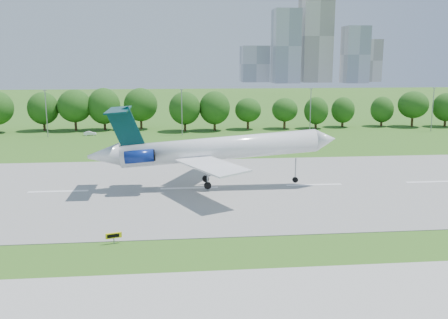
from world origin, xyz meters
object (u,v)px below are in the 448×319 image
(taxi_sign_left, at_px, (114,236))
(service_vehicle_a, at_px, (90,133))
(service_vehicle_b, at_px, (133,136))
(airliner, at_px, (207,149))

(taxi_sign_left, relative_size, service_vehicle_a, 0.54)
(service_vehicle_b, bearing_deg, service_vehicle_a, 71.02)
(service_vehicle_a, bearing_deg, airliner, -165.11)
(taxi_sign_left, relative_size, service_vehicle_b, 0.52)
(airliner, distance_m, service_vehicle_a, 65.06)
(airliner, bearing_deg, taxi_sign_left, -117.35)
(taxi_sign_left, bearing_deg, service_vehicle_a, 84.00)
(taxi_sign_left, xyz_separation_m, service_vehicle_b, (-3.62, 75.44, -0.35))
(airliner, relative_size, taxi_sign_left, 22.12)
(service_vehicle_a, xyz_separation_m, service_vehicle_b, (11.86, -6.38, 0.03))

